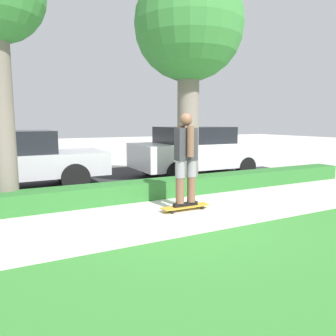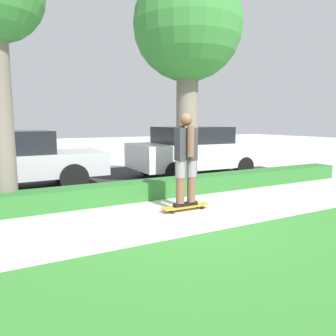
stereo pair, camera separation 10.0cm
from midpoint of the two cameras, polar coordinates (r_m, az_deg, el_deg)
name	(u,v)px [view 2 (the right image)]	position (r m, az deg, el deg)	size (l,w,h in m)	color
ground_plane	(176,217)	(6.05, 0.97, -8.48)	(60.00, 60.00, 0.00)	beige
grass_lawn_strip	(321,290)	(3.91, 24.38, -18.78)	(12.54, 4.00, 0.01)	#388433
street_asphalt	(106,180)	(9.83, -11.12, -2.15)	(12.54, 5.00, 0.01)	#2D2D30
hedge_row	(141,190)	(7.40, -5.12, -3.86)	(12.54, 0.60, 0.40)	#2D702D
skateboard	(186,207)	(6.46, 2.63, -6.74)	(0.99, 0.24, 0.09)	gold
skater_person	(186,157)	(6.28, 2.69, 1.88)	(0.51, 0.46, 1.79)	black
tree_mid	(188,31)	(8.27, 3.08, 22.79)	(2.55, 2.55, 5.22)	#70665B
parked_car_front	(2,160)	(8.93, -27.17, 1.22)	(4.83, 1.92, 1.50)	#B7B7BC
parked_car_middle	(194,151)	(10.39, 4.29, 3.02)	(4.05, 2.02, 1.56)	silver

